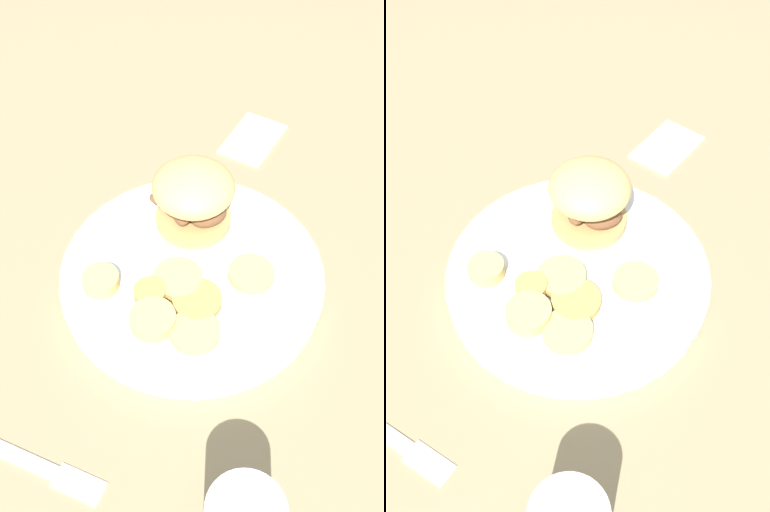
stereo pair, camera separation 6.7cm
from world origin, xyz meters
The scene contains 12 objects.
ground_plane centered at (0.00, 0.00, 0.00)m, with size 4.00×4.00×0.00m, color #937F5B.
dinner_plate centered at (0.00, 0.00, 0.01)m, with size 0.30×0.30×0.02m.
sandwich centered at (-0.05, 0.06, 0.06)m, with size 0.11×0.10×0.08m.
potato_round_0 centered at (0.04, -0.03, 0.03)m, with size 0.05×0.05×0.01m, color tan.
potato_round_1 centered at (0.02, -0.08, 0.03)m, with size 0.05×0.05×0.02m, color #DBB766.
potato_round_2 centered at (0.06, 0.04, 0.02)m, with size 0.05×0.05×0.01m, color #DBB766.
potato_round_3 centered at (-0.01, -0.06, 0.03)m, with size 0.04×0.04×0.01m, color tan.
potato_round_4 centered at (0.06, -0.06, 0.02)m, with size 0.05×0.05×0.01m, color #DBB766.
potato_round_5 centered at (0.00, -0.02, 0.03)m, with size 0.06×0.06×0.01m, color #DBB766.
potato_round_6 centered at (-0.06, -0.09, 0.03)m, with size 0.04×0.04×0.02m, color #DBB766.
fork centered at (0.04, -0.26, 0.00)m, with size 0.15×0.07×0.00m.
napkin centered at (-0.11, 0.24, 0.00)m, with size 0.10×0.07×0.01m, color beige.
Camera 1 is at (0.29, -0.30, 0.57)m, focal length 42.00 mm.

